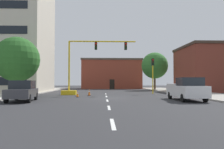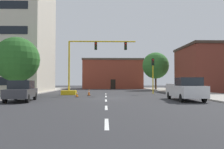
{
  "view_description": "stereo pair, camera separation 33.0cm",
  "coord_description": "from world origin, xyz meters",
  "views": [
    {
      "loc": [
        -0.38,
        -22.83,
        1.62
      ],
      "look_at": [
        0.82,
        7.32,
        2.6
      ],
      "focal_mm": 36.54,
      "sensor_mm": 36.0,
      "label": 1
    },
    {
      "loc": [
        -0.05,
        -22.84,
        1.62
      ],
      "look_at": [
        0.82,
        7.32,
        2.6
      ],
      "focal_mm": 36.54,
      "sensor_mm": 36.0,
      "label": 2
    }
  ],
  "objects": [
    {
      "name": "ground_plane",
      "position": [
        0.0,
        0.0,
        0.0
      ],
      "size": [
        160.0,
        160.0,
        0.0
      ],
      "primitive_type": "plane",
      "color": "#2D2D30"
    },
    {
      "name": "lane_stripe_seg_2",
      "position": [
        0.0,
        -3.0,
        0.0
      ],
      "size": [
        0.16,
        2.4,
        0.01
      ],
      "primitive_type": "cube",
      "color": "silver",
      "rests_on": "ground_plane"
    },
    {
      "name": "building_brick_center",
      "position": [
        1.66,
        32.78,
        3.54
      ],
      "size": [
        14.24,
        8.49,
        7.07
      ],
      "color": "brown",
      "rests_on": "ground_plane"
    },
    {
      "name": "lane_stripe_seg_0",
      "position": [
        0.0,
        -14.0,
        0.0
      ],
      "size": [
        0.16,
        2.4,
        0.01
      ],
      "primitive_type": "cube",
      "color": "silver",
      "rests_on": "ground_plane"
    },
    {
      "name": "tree_right_far",
      "position": [
        9.8,
        21.53,
        4.83
      ],
      "size": [
        5.18,
        5.18,
        7.43
      ],
      "color": "#4C3823",
      "rests_on": "ground_plane"
    },
    {
      "name": "traffic_cone_roadside_b",
      "position": [
        -2.0,
        4.09,
        0.37
      ],
      "size": [
        0.36,
        0.36,
        0.76
      ],
      "color": "black",
      "rests_on": "ground_plane"
    },
    {
      "name": "traffic_signal_gantry",
      "position": [
        -3.44,
        5.9,
        2.26
      ],
      "size": [
        9.31,
        1.2,
        6.83
      ],
      "color": "yellow",
      "rests_on": "ground_plane"
    },
    {
      "name": "traffic_light_pole_right",
      "position": [
        6.38,
        7.76,
        3.53
      ],
      "size": [
        0.32,
        0.47,
        4.8
      ],
      "color": "yellow",
      "rests_on": "ground_plane"
    },
    {
      "name": "pickup_truck_white",
      "position": [
        6.92,
        -3.15,
        0.97
      ],
      "size": [
        2.06,
        5.42,
        1.99
      ],
      "color": "white",
      "rests_on": "ground_plane"
    },
    {
      "name": "building_tall_left",
      "position": [
        -16.42,
        13.54,
        10.48
      ],
      "size": [
        14.72,
        11.58,
        20.94
      ],
      "color": "beige",
      "rests_on": "ground_plane"
    },
    {
      "name": "building_row_right",
      "position": [
        18.28,
        14.37,
        3.8
      ],
      "size": [
        11.06,
        10.58,
        7.59
      ],
      "color": "brown",
      "rests_on": "ground_plane"
    },
    {
      "name": "lane_stripe_seg_1",
      "position": [
        0.0,
        -8.5,
        0.0
      ],
      "size": [
        0.16,
        2.4,
        0.01
      ],
      "primitive_type": "cube",
      "color": "silver",
      "rests_on": "ground_plane"
    },
    {
      "name": "lane_stripe_seg_3",
      "position": [
        0.0,
        2.5,
        0.0
      ],
      "size": [
        0.16,
        2.4,
        0.01
      ],
      "primitive_type": "cube",
      "color": "silver",
      "rests_on": "ground_plane"
    },
    {
      "name": "sidewalk_left",
      "position": [
        -11.93,
        8.0,
        0.07
      ],
      "size": [
        6.0,
        56.0,
        0.14
      ],
      "primitive_type": "cube",
      "color": "#B2ADA3",
      "rests_on": "ground_plane"
    },
    {
      "name": "sedan_dark_gray_near_left",
      "position": [
        -7.07,
        -3.6,
        0.89
      ],
      "size": [
        2.37,
        4.69,
        1.74
      ],
      "color": "#3D3D42",
      "rests_on": "ground_plane"
    },
    {
      "name": "lane_stripe_seg_4",
      "position": [
        0.0,
        8.0,
        0.0
      ],
      "size": [
        0.16,
        2.4,
        0.01
      ],
      "primitive_type": "cube",
      "color": "silver",
      "rests_on": "ground_plane"
    },
    {
      "name": "sidewalk_right",
      "position": [
        11.93,
        8.0,
        0.07
      ],
      "size": [
        6.0,
        56.0,
        0.14
      ],
      "primitive_type": "cube",
      "color": "#9E998E",
      "rests_on": "ground_plane"
    },
    {
      "name": "tree_left_near",
      "position": [
        -10.14,
        3.26,
        4.17
      ],
      "size": [
        5.08,
        5.08,
        6.72
      ],
      "color": "brown",
      "rests_on": "ground_plane"
    },
    {
      "name": "traffic_cone_roadside_a",
      "position": [
        -3.11,
        1.7,
        0.3
      ],
      "size": [
        0.36,
        0.36,
        0.61
      ],
      "color": "black",
      "rests_on": "ground_plane"
    }
  ]
}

